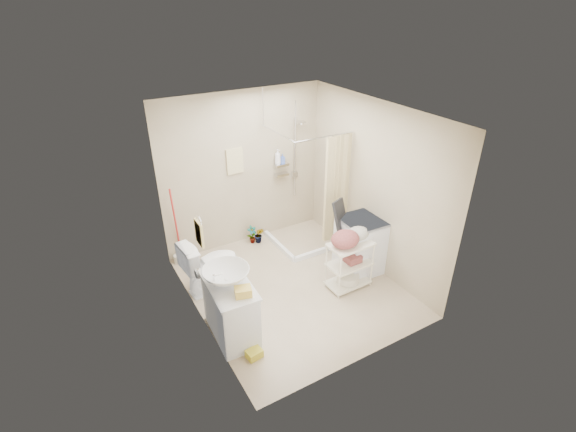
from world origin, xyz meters
The scene contains 23 objects.
floor centered at (0.00, 0.00, 0.00)m, with size 3.20×3.20×0.00m, color #C0AE90.
ceiling centered at (0.00, 0.00, 2.60)m, with size 2.80×3.20×0.04m, color silver.
wall_back centered at (0.00, 1.60, 1.30)m, with size 2.80×0.04×2.60m, color #B9AB8F.
wall_front centered at (0.00, -1.60, 1.30)m, with size 2.80×0.04×2.60m, color #B9AB8F.
wall_left centered at (-1.40, 0.00, 1.30)m, with size 0.04×3.20×2.60m, color #B9AB8F.
wall_right centered at (1.40, 0.00, 1.30)m, with size 0.04×3.20×2.60m, color #B9AB8F.
vanity centered at (-1.16, -0.42, 0.39)m, with size 0.50×0.89×0.78m, color silver.
sink centered at (-1.17, -0.38, 0.88)m, with size 0.58×0.58×0.20m, color silver.
counter_basket centered at (-1.09, -0.70, 0.84)m, with size 0.19×0.15×0.11m, color gold.
floor_basket centered at (-1.09, -0.93, 0.07)m, with size 0.27×0.21×0.14m, color gold.
toilet centered at (-1.04, 0.59, 0.42)m, with size 0.47×0.82×0.84m, color white.
mop centered at (-1.29, 1.49, 0.68)m, with size 0.13×0.13×1.36m, color red, non-canonical shape.
potted_plant_a centered at (0.02, 1.42, 0.17)m, with size 0.17×0.12×0.33m, color #97441F.
potted_plant_b centered at (0.13, 1.37, 0.15)m, with size 0.16×0.13×0.30m, color brown.
hanging_towel centered at (-0.15, 1.58, 1.50)m, with size 0.28×0.03×0.42m, color beige.
towel_ring centered at (-1.38, -0.20, 1.47)m, with size 0.04×0.22×0.34m, color #FFE998, non-canonical shape.
tp_holder centered at (-1.36, 0.05, 0.72)m, with size 0.08×0.12×0.14m, color white, non-canonical shape.
shower centered at (0.85, 1.05, 1.05)m, with size 1.10×1.10×2.10m, color white, non-canonical shape.
shampoo_bottle_a centered at (0.60, 1.52, 1.45)m, with size 0.10×0.10×0.26m, color white.
shampoo_bottle_b centered at (0.70, 1.54, 1.40)m, with size 0.07×0.07×0.16m, color #445FB2.
washing_machine centered at (1.14, -0.12, 0.44)m, with size 0.60×0.62×0.88m, color silver.
laundry_rack centered at (0.73, -0.37, 0.44)m, with size 0.64×0.37×0.88m, color silver, non-canonical shape.
ironing_board centered at (0.90, 0.00, 0.60)m, with size 0.34×0.10×1.20m, color black, non-canonical shape.
Camera 1 is at (-2.56, -4.25, 3.89)m, focal length 26.00 mm.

